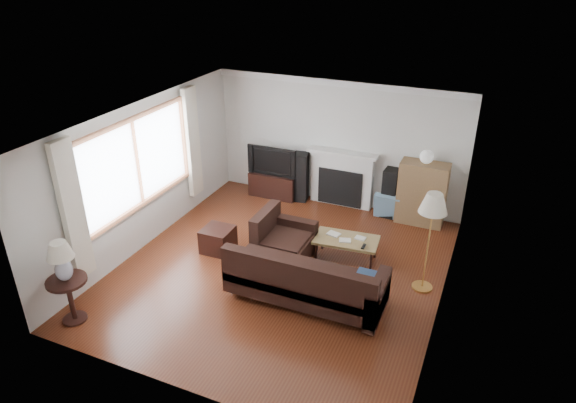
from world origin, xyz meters
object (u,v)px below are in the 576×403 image
at_px(tv_stand, 274,184).
at_px(bookshelf, 422,193).
at_px(sectional_sofa, 306,277).
at_px(coffee_table, 346,249).
at_px(side_table, 71,300).
at_px(floor_lamp, 428,243).

bearing_deg(tv_stand, bookshelf, 0.35).
distance_m(tv_stand, sectional_sofa, 3.62).
bearing_deg(sectional_sofa, tv_stand, 121.99).
xyz_separation_m(tv_stand, bookshelf, (3.01, 0.02, 0.35)).
bearing_deg(tv_stand, sectional_sofa, -58.01).
bearing_deg(tv_stand, coffee_table, -40.11).
bearing_deg(side_table, coffee_table, 44.65).
distance_m(bookshelf, floor_lamp, 2.15).
distance_m(tv_stand, bookshelf, 3.03).
bearing_deg(sectional_sofa, floor_lamp, 32.84).
bearing_deg(coffee_table, side_table, -140.90).
relative_size(sectional_sofa, side_table, 3.68).
distance_m(bookshelf, sectional_sofa, 3.28).
bearing_deg(floor_lamp, bookshelf, 101.96).
xyz_separation_m(floor_lamp, side_table, (-4.35, -2.70, -0.46)).
relative_size(tv_stand, coffee_table, 0.96).
distance_m(coffee_table, side_table, 4.25).
bearing_deg(bookshelf, side_table, -129.16).
xyz_separation_m(tv_stand, floor_lamp, (3.45, -2.08, 0.55)).
bearing_deg(coffee_table, sectional_sofa, -104.77).
distance_m(bookshelf, coffee_table, 2.05).
relative_size(tv_stand, sectional_sofa, 0.40).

